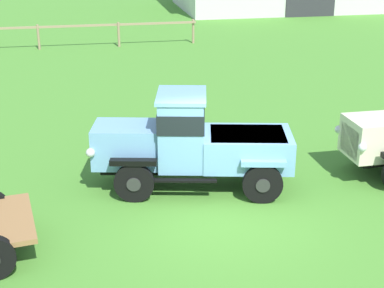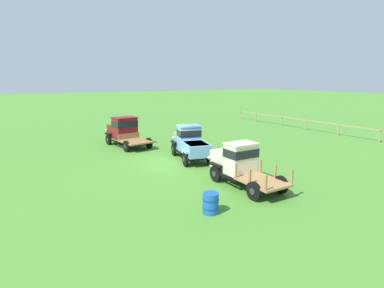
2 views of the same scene
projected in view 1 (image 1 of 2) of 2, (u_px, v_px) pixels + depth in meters
ground_plane at (223, 219)px, 12.14m from camera, size 240.00×240.00×0.00m
paddock_fence at (1, 33)px, 27.11m from camera, size 18.31×0.54×1.17m
vintage_truck_second_in_line at (191, 142)px, 13.20m from camera, size 4.70×2.52×2.22m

